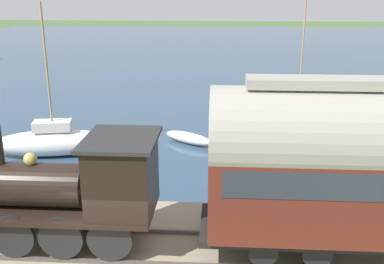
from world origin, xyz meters
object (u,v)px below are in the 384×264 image
(sailboat_white, at_px, (54,141))
(rowboat_off_pier, at_px, (300,134))
(steam_locomotive, at_px, (82,184))
(rowboat_near_shore, at_px, (246,125))
(sailboat_red, at_px, (299,99))
(rowboat_far_out, at_px, (189,138))

(sailboat_white, relative_size, rowboat_off_pier, 3.04)
(rowboat_off_pier, bearing_deg, steam_locomotive, 112.70)
(steam_locomotive, bearing_deg, rowboat_near_shore, -21.55)
(sailboat_red, bearing_deg, rowboat_off_pier, -160.12)
(rowboat_near_shore, xyz_separation_m, rowboat_off_pier, (-1.34, -2.78, 0.00))
(rowboat_off_pier, bearing_deg, sailboat_white, 72.17)
(steam_locomotive, relative_size, rowboat_near_shore, 2.09)
(sailboat_red, height_order, rowboat_far_out, sailboat_red)
(sailboat_white, distance_m, rowboat_off_pier, 12.34)
(sailboat_white, bearing_deg, rowboat_off_pier, -85.63)
(sailboat_red, distance_m, rowboat_off_pier, 6.28)
(sailboat_white, height_order, sailboat_red, sailboat_red)
(steam_locomotive, bearing_deg, rowboat_off_pier, -34.19)
(sailboat_white, height_order, rowboat_off_pier, sailboat_white)
(steam_locomotive, relative_size, sailboat_white, 0.76)
(rowboat_near_shore, bearing_deg, rowboat_off_pier, -130.62)
(rowboat_near_shore, bearing_deg, sailboat_red, -51.81)
(rowboat_off_pier, bearing_deg, rowboat_far_out, 68.24)
(rowboat_off_pier, bearing_deg, sailboat_red, -41.21)
(steam_locomotive, relative_size, sailboat_red, 0.56)
(sailboat_red, distance_m, rowboat_far_out, 9.91)
(sailboat_white, xyz_separation_m, rowboat_far_out, (2.10, -6.15, -0.41))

